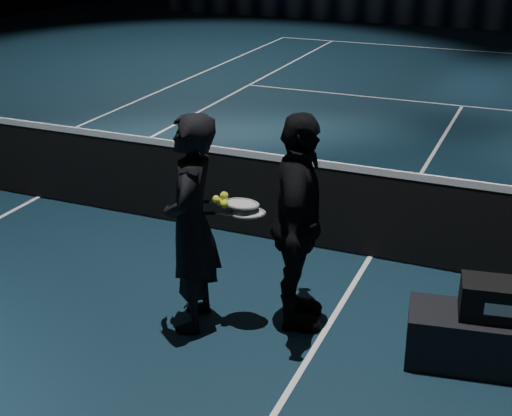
{
  "coord_description": "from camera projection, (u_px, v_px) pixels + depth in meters",
  "views": [
    {
      "loc": [
        1.44,
        -6.34,
        3.24
      ],
      "look_at": [
        -0.56,
        -1.62,
        1.07
      ],
      "focal_mm": 50.0,
      "sensor_mm": 36.0,
      "label": 1
    }
  ],
  "objects": [
    {
      "name": "player_bench",
      "position": [
        504.0,
        342.0,
        5.36
      ],
      "size": [
        1.49,
        0.71,
        0.43
      ],
      "primitive_type": "cube",
      "rotation": [
        0.0,
        0.0,
        0.17
      ],
      "color": "black",
      "rests_on": "floor"
    },
    {
      "name": "court_lines",
      "position": [
        370.0,
        257.0,
        7.15
      ],
      "size": [
        10.98,
        23.78,
        0.01
      ],
      "primitive_type": null,
      "color": "white",
      "rests_on": "floor"
    },
    {
      "name": "racket_upper",
      "position": [
        241.0,
        204.0,
        5.65
      ],
      "size": [
        0.7,
        0.51,
        0.1
      ],
      "primitive_type": null,
      "rotation": [
        0.0,
        0.1,
        0.49
      ],
      "color": "black",
      "rests_on": "player_b"
    },
    {
      "name": "net_mesh",
      "position": [
        373.0,
        216.0,
        6.98
      ],
      "size": [
        12.8,
        0.02,
        0.86
      ],
      "primitive_type": "cube",
      "color": "black",
      "rests_on": "floor"
    },
    {
      "name": "racket_lower",
      "position": [
        248.0,
        213.0,
        5.64
      ],
      "size": [
        0.71,
        0.48,
        0.03
      ],
      "primitive_type": null,
      "rotation": [
        0.0,
        0.0,
        0.42
      ],
      "color": "black",
      "rests_on": "player_a"
    },
    {
      "name": "sponsor_backdrop",
      "position": [
        510.0,
        14.0,
        20.12
      ],
      "size": [
        22.0,
        0.15,
        0.9
      ],
      "primitive_type": "cube",
      "color": "black",
      "rests_on": "floor"
    },
    {
      "name": "player_b",
      "position": [
        298.0,
        224.0,
        5.68
      ],
      "size": [
        0.72,
        1.15,
        1.82
      ],
      "primitive_type": "imported",
      "rotation": [
        0.0,
        0.0,
        1.85
      ],
      "color": "black",
      "rests_on": "floor"
    },
    {
      "name": "tennis_balls",
      "position": [
        223.0,
        201.0,
        5.6
      ],
      "size": [
        0.12,
        0.1,
        0.12
      ],
      "primitive_type": null,
      "color": "gold",
      "rests_on": "racket_upper"
    },
    {
      "name": "racket_bag",
      "position": [
        510.0,
        301.0,
        5.23
      ],
      "size": [
        0.76,
        0.42,
        0.29
      ],
      "primitive_type": "cube",
      "rotation": [
        0.0,
        0.0,
        0.17
      ],
      "color": "black",
      "rests_on": "player_bench"
    },
    {
      "name": "bag_signature",
      "position": [
        508.0,
        311.0,
        5.09
      ],
      "size": [
        0.33,
        0.06,
        0.1
      ],
      "primitive_type": "cube",
      "rotation": [
        0.0,
        0.0,
        0.17
      ],
      "color": "white",
      "rests_on": "racket_bag"
    },
    {
      "name": "floor",
      "position": [
        370.0,
        257.0,
        7.15
      ],
      "size": [
        36.0,
        36.0,
        0.0
      ],
      "primitive_type": "plane",
      "color": "black",
      "rests_on": "ground"
    },
    {
      "name": "net_tape",
      "position": [
        376.0,
        171.0,
        6.79
      ],
      "size": [
        12.8,
        0.03,
        0.07
      ],
      "primitive_type": "cube",
      "color": "white",
      "rests_on": "net_mesh"
    },
    {
      "name": "player_a",
      "position": [
        191.0,
        224.0,
        5.67
      ],
      "size": [
        0.59,
        0.75,
        1.82
      ],
      "primitive_type": "imported",
      "rotation": [
        0.0,
        0.0,
        -1.31
      ],
      "color": "black",
      "rests_on": "floor"
    }
  ]
}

